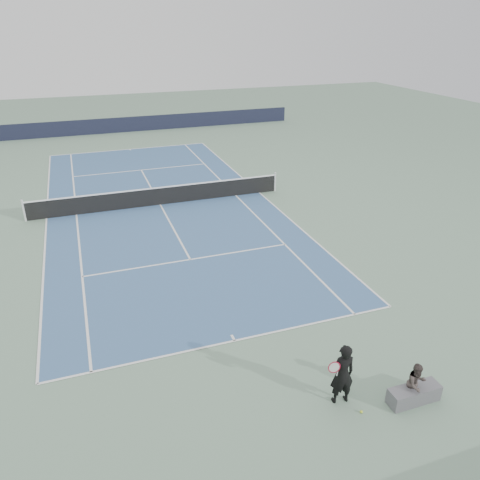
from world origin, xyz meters
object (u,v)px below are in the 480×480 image
object	(u,v)px
tennis_net	(160,196)
spectator_bench	(415,389)
tennis_ball	(361,412)
tennis_player	(342,374)

from	to	relation	value
tennis_net	spectator_bench	xyz separation A→B (m)	(3.44, -15.65, -0.10)
spectator_bench	tennis_ball	bearing A→B (deg)	176.30
tennis_player	spectator_bench	distance (m)	1.90
tennis_net	tennis_ball	bearing A→B (deg)	-82.64
tennis_player	spectator_bench	bearing A→B (deg)	-20.10
tennis_ball	spectator_bench	xyz separation A→B (m)	(1.43, -0.09, 0.37)
tennis_ball	tennis_net	bearing A→B (deg)	97.36
tennis_net	spectator_bench	bearing A→B (deg)	-77.60
tennis_player	tennis_ball	distance (m)	1.03
tennis_ball	tennis_player	bearing A→B (deg)	119.18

